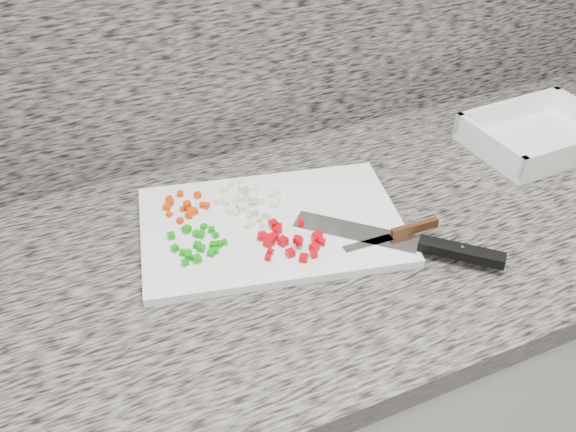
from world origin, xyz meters
The scene contains 11 objects.
cabinet centered at (0.00, 1.44, 0.43)m, with size 3.92×0.62×0.86m, color silver.
countertop centered at (0.00, 1.44, 0.88)m, with size 3.96×0.64×0.04m, color slate.
cutting_board centered at (-0.05, 1.48, 0.91)m, with size 0.42×0.28×0.01m, color white.
carrot_pile centered at (-0.16, 1.58, 0.92)m, with size 0.07×0.08×0.02m.
onion_pile centered at (-0.06, 1.55, 0.92)m, with size 0.11×0.11×0.02m.
green_pepper_pile centered at (-0.17, 1.47, 0.92)m, with size 0.08×0.09×0.01m.
red_pepper_pile centered at (-0.04, 1.42, 0.92)m, with size 0.10×0.11×0.02m.
garlic_pile centered at (-0.06, 1.49, 0.92)m, with size 0.05×0.06×0.01m.
chef_knife centered at (0.14, 1.33, 0.92)m, with size 0.26×0.25×0.02m.
paring_knife centered at (0.13, 1.37, 0.92)m, with size 0.17×0.02×0.02m.
tray centered at (0.53, 1.51, 0.92)m, with size 0.27×0.20×0.05m.
Camera 1 is at (-0.36, 0.73, 1.55)m, focal length 40.00 mm.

